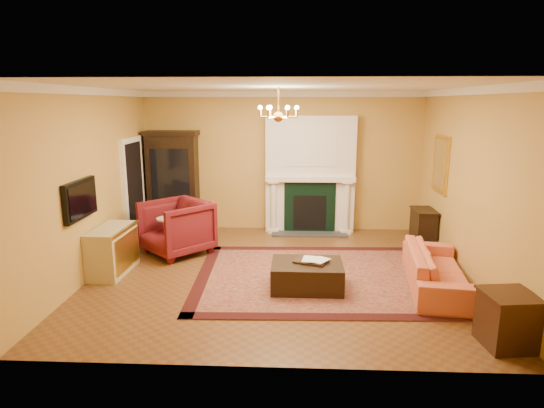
# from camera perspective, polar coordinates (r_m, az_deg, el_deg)

# --- Properties ---
(floor) EXTENTS (6.00, 5.50, 0.02)m
(floor) POSITION_cam_1_polar(r_m,az_deg,el_deg) (7.63, 0.75, -8.72)
(floor) COLOR brown
(floor) RESTS_ON ground
(ceiling) EXTENTS (6.00, 5.50, 0.02)m
(ceiling) POSITION_cam_1_polar(r_m,az_deg,el_deg) (7.11, 0.82, 14.59)
(ceiling) COLOR white
(ceiling) RESTS_ON wall_back
(wall_back) EXTENTS (6.00, 0.02, 3.00)m
(wall_back) POSITION_cam_1_polar(r_m,az_deg,el_deg) (9.94, 1.31, 5.31)
(wall_back) COLOR #C59446
(wall_back) RESTS_ON floor
(wall_front) EXTENTS (6.00, 0.02, 3.00)m
(wall_front) POSITION_cam_1_polar(r_m,az_deg,el_deg) (4.53, -0.37, -3.63)
(wall_front) COLOR #C59446
(wall_front) RESTS_ON floor
(wall_left) EXTENTS (0.02, 5.50, 3.00)m
(wall_left) POSITION_cam_1_polar(r_m,az_deg,el_deg) (7.91, -21.60, 2.52)
(wall_left) COLOR #C59446
(wall_left) RESTS_ON floor
(wall_right) EXTENTS (0.02, 5.50, 3.00)m
(wall_right) POSITION_cam_1_polar(r_m,az_deg,el_deg) (7.73, 23.70, 2.12)
(wall_right) COLOR #C59446
(wall_right) RESTS_ON floor
(fireplace) EXTENTS (1.90, 0.70, 2.50)m
(fireplace) POSITION_cam_1_polar(r_m,az_deg,el_deg) (9.81, 4.79, 3.36)
(fireplace) COLOR silver
(fireplace) RESTS_ON wall_back
(crown_molding) EXTENTS (6.00, 5.50, 0.12)m
(crown_molding) POSITION_cam_1_polar(r_m,az_deg,el_deg) (8.06, 1.05, 13.86)
(crown_molding) COLOR silver
(crown_molding) RESTS_ON ceiling
(doorway) EXTENTS (0.08, 1.05, 2.10)m
(doorway) POSITION_cam_1_polar(r_m,az_deg,el_deg) (9.52, -16.95, 1.66)
(doorway) COLOR white
(doorway) RESTS_ON wall_left
(tv_panel) EXTENTS (0.09, 0.95, 0.58)m
(tv_panel) POSITION_cam_1_polar(r_m,az_deg,el_deg) (7.37, -22.93, 0.54)
(tv_panel) COLOR black
(tv_panel) RESTS_ON wall_left
(gilt_mirror) EXTENTS (0.06, 0.76, 1.05)m
(gilt_mirror) POSITION_cam_1_polar(r_m,az_deg,el_deg) (9.00, 20.41, 4.71)
(gilt_mirror) COLOR gold
(gilt_mirror) RESTS_ON wall_right
(chandelier) EXTENTS (0.63, 0.55, 0.53)m
(chandelier) POSITION_cam_1_polar(r_m,az_deg,el_deg) (7.11, 0.81, 11.35)
(chandelier) COLOR #C28235
(chandelier) RESTS_ON ceiling
(oriental_rug) EXTENTS (4.15, 3.16, 0.02)m
(oriental_rug) POSITION_cam_1_polar(r_m,az_deg,el_deg) (7.50, 6.33, -9.04)
(oriental_rug) COLOR #450E11
(oriental_rug) RESTS_ON floor
(china_cabinet) EXTENTS (1.04, 0.48, 2.08)m
(china_cabinet) POSITION_cam_1_polar(r_m,az_deg,el_deg) (10.08, -12.26, 2.50)
(china_cabinet) COLOR black
(china_cabinet) RESTS_ON floor
(wingback_armchair) EXTENTS (1.47, 1.47, 1.10)m
(wingback_armchair) POSITION_cam_1_polar(r_m,az_deg,el_deg) (8.60, -11.90, -2.57)
(wingback_armchair) COLOR maroon
(wingback_armchair) RESTS_ON floor
(pedestal_table) EXTENTS (0.38, 0.38, 0.69)m
(pedestal_table) POSITION_cam_1_polar(r_m,az_deg,el_deg) (8.67, -12.97, -3.55)
(pedestal_table) COLOR black
(pedestal_table) RESTS_ON floor
(commode) EXTENTS (0.53, 1.05, 0.77)m
(commode) POSITION_cam_1_polar(r_m,az_deg,el_deg) (7.96, -19.40, -5.52)
(commode) COLOR beige
(commode) RESTS_ON floor
(coral_sofa) EXTENTS (0.88, 2.14, 0.81)m
(coral_sofa) POSITION_cam_1_polar(r_m,az_deg,el_deg) (7.33, 20.06, -6.95)
(coral_sofa) COLOR #BF593C
(coral_sofa) RESTS_ON floor
(end_table) EXTENTS (0.59, 0.59, 0.61)m
(end_table) POSITION_cam_1_polar(r_m,az_deg,el_deg) (6.04, 27.44, -12.91)
(end_table) COLOR #331B0D
(end_table) RESTS_ON floor
(console_table) EXTENTS (0.37, 0.65, 0.72)m
(console_table) POSITION_cam_1_polar(r_m,az_deg,el_deg) (9.34, 18.43, -2.97)
(console_table) COLOR black
(console_table) RESTS_ON floor
(leather_ottoman) EXTENTS (1.07, 0.78, 0.40)m
(leather_ottoman) POSITION_cam_1_polar(r_m,az_deg,el_deg) (6.97, 4.40, -8.91)
(leather_ottoman) COLOR black
(leather_ottoman) RESTS_ON oriental_rug
(ottoman_tray) EXTENTS (0.57, 0.51, 0.03)m
(ottoman_tray) POSITION_cam_1_polar(r_m,az_deg,el_deg) (6.94, 4.95, -7.10)
(ottoman_tray) COLOR black
(ottoman_tray) RESTS_ON leather_ottoman
(book_a) EXTENTS (0.22, 0.06, 0.29)m
(book_a) POSITION_cam_1_polar(r_m,az_deg,el_deg) (6.87, 3.86, -5.87)
(book_a) COLOR gray
(book_a) RESTS_ON ottoman_tray
(book_b) EXTENTS (0.19, 0.15, 0.29)m
(book_b) POSITION_cam_1_polar(r_m,az_deg,el_deg) (6.90, 5.31, -5.81)
(book_b) COLOR gray
(book_b) RESTS_ON ottoman_tray
(topiary_left) EXTENTS (0.16, 0.16, 0.44)m
(topiary_left) POSITION_cam_1_polar(r_m,az_deg,el_deg) (9.72, 1.19, 4.98)
(topiary_left) COLOR gray
(topiary_left) RESTS_ON fireplace
(topiary_right) EXTENTS (0.16, 0.16, 0.44)m
(topiary_right) POSITION_cam_1_polar(r_m,az_deg,el_deg) (9.76, 8.20, 4.88)
(topiary_right) COLOR gray
(topiary_right) RESTS_ON fireplace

